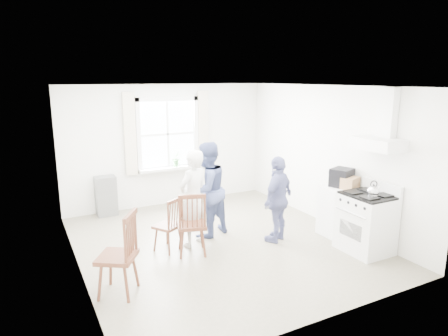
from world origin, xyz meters
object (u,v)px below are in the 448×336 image
(person_left, at_px, (193,198))
(person_mid, at_px, (207,190))
(stereo_stack, at_px, (342,178))
(windsor_chair_a, at_px, (172,219))
(gas_stove, at_px, (366,222))
(windsor_chair_c, at_px, (125,245))
(low_cabinet, at_px, (338,211))
(windsor_chair_b, at_px, (192,218))
(person_right, at_px, (278,199))

(person_left, height_order, person_mid, person_mid)
(stereo_stack, bearing_deg, person_mid, 151.85)
(windsor_chair_a, bearing_deg, gas_stove, -27.44)
(windsor_chair_c, bearing_deg, stereo_stack, 3.29)
(low_cabinet, xyz_separation_m, windsor_chair_b, (-2.60, 0.40, 0.18))
(person_left, bearing_deg, windsor_chair_a, -11.02)
(windsor_chair_c, distance_m, person_left, 1.74)
(gas_stove, height_order, stereo_stack, stereo_stack)
(gas_stove, xyz_separation_m, person_mid, (-1.96, 1.77, 0.35))
(windsor_chair_a, distance_m, person_right, 1.80)
(low_cabinet, bearing_deg, windsor_chair_b, 171.34)
(windsor_chair_a, relative_size, person_mid, 0.54)
(stereo_stack, height_order, person_mid, person_mid)
(low_cabinet, relative_size, person_left, 0.56)
(windsor_chair_b, bearing_deg, stereo_stack, -9.06)
(windsor_chair_c, xyz_separation_m, person_left, (1.38, 1.04, 0.13))
(low_cabinet, bearing_deg, stereo_stack, -51.03)
(gas_stove, xyz_separation_m, windsor_chair_c, (-3.71, 0.46, 0.19))
(windsor_chair_a, height_order, person_right, person_right)
(windsor_chair_b, xyz_separation_m, person_mid, (0.57, 0.68, 0.20))
(low_cabinet, xyz_separation_m, stereo_stack, (0.02, -0.02, 0.61))
(low_cabinet, relative_size, person_right, 0.61)
(low_cabinet, bearing_deg, person_mid, 152.12)
(windsor_chair_c, xyz_separation_m, person_mid, (1.75, 1.31, 0.16))
(stereo_stack, height_order, windsor_chair_a, stereo_stack)
(low_cabinet, distance_m, person_mid, 2.32)
(person_right, bearing_deg, person_left, -48.84)
(gas_stove, distance_m, person_mid, 2.66)
(windsor_chair_a, xyz_separation_m, person_mid, (0.78, 0.35, 0.29))
(low_cabinet, distance_m, stereo_stack, 0.61)
(gas_stove, distance_m, windsor_chair_c, 3.74)
(low_cabinet, distance_m, person_left, 2.56)
(low_cabinet, height_order, windsor_chair_b, windsor_chair_b)
(windsor_chair_c, xyz_separation_m, person_right, (2.71, 0.54, 0.06))
(person_left, relative_size, person_right, 1.09)
(person_left, height_order, person_right, person_left)
(stereo_stack, distance_m, person_right, 1.18)
(low_cabinet, relative_size, person_mid, 0.54)
(person_left, distance_m, person_right, 1.42)
(gas_stove, xyz_separation_m, person_left, (-2.33, 1.50, 0.32))
(windsor_chair_b, xyz_separation_m, person_right, (1.53, -0.09, 0.11))
(person_right, bearing_deg, stereo_stack, 135.00)
(person_mid, bearing_deg, stereo_stack, 132.25)
(stereo_stack, distance_m, person_left, 2.57)
(person_mid, height_order, person_right, person_mid)
(person_right, bearing_deg, person_mid, -66.94)
(person_left, bearing_deg, low_cabinet, 138.74)
(stereo_stack, relative_size, person_left, 0.27)
(stereo_stack, distance_m, windsor_chair_a, 2.96)
(low_cabinet, relative_size, windsor_chair_b, 0.87)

